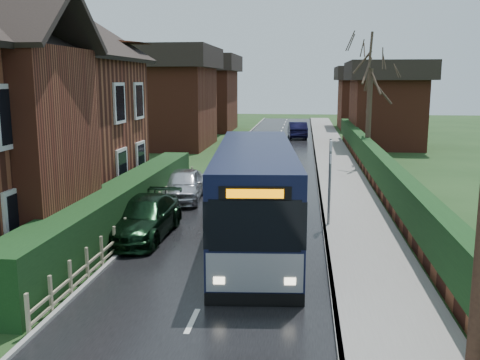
# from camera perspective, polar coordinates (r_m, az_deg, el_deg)

# --- Properties ---
(ground) EXTENTS (140.00, 140.00, 0.00)m
(ground) POSITION_cam_1_polar(r_m,az_deg,el_deg) (13.65, -3.35, -11.29)
(ground) COLOR #28471E
(ground) RESTS_ON ground
(road) EXTENTS (6.00, 100.00, 0.02)m
(road) POSITION_cam_1_polar(r_m,az_deg,el_deg) (23.14, 1.01, -2.08)
(road) COLOR black
(road) RESTS_ON ground
(pavement) EXTENTS (2.50, 100.00, 0.14)m
(pavement) POSITION_cam_1_polar(r_m,az_deg,el_deg) (23.10, 11.57, -2.16)
(pavement) COLOR slate
(pavement) RESTS_ON ground
(kerb_right) EXTENTS (0.12, 100.00, 0.14)m
(kerb_right) POSITION_cam_1_polar(r_m,az_deg,el_deg) (23.03, 8.59, -2.10)
(kerb_right) COLOR gray
(kerb_right) RESTS_ON ground
(kerb_left) EXTENTS (0.12, 100.00, 0.10)m
(kerb_left) POSITION_cam_1_polar(r_m,az_deg,el_deg) (23.63, -6.37, -1.78)
(kerb_left) COLOR gray
(kerb_left) RESTS_ON ground
(front_hedge) EXTENTS (1.20, 16.00, 1.60)m
(front_hedge) POSITION_cam_1_polar(r_m,az_deg,el_deg) (19.01, -12.34, -2.68)
(front_hedge) COLOR black
(front_hedge) RESTS_ON ground
(picket_fence) EXTENTS (0.10, 16.00, 0.90)m
(picket_fence) POSITION_cam_1_polar(r_m,az_deg,el_deg) (18.86, -10.15, -3.79)
(picket_fence) COLOR tan
(picket_fence) RESTS_ON ground
(right_wall_hedge) EXTENTS (0.60, 50.00, 1.80)m
(right_wall_hedge) POSITION_cam_1_polar(r_m,az_deg,el_deg) (23.09, 15.49, 0.07)
(right_wall_hedge) COLOR maroon
(right_wall_hedge) RESTS_ON ground
(bus) EXTENTS (3.19, 10.24, 3.06)m
(bus) POSITION_cam_1_polar(r_m,az_deg,el_deg) (16.78, 1.62, -1.68)
(bus) COLOR black
(bus) RESTS_ON ground
(car_silver) EXTENTS (1.91, 4.07, 1.35)m
(car_silver) POSITION_cam_1_polar(r_m,az_deg,el_deg) (23.00, -6.06, -0.52)
(car_silver) COLOR silver
(car_silver) RESTS_ON ground
(car_green) EXTENTS (1.92, 4.51, 1.30)m
(car_green) POSITION_cam_1_polar(r_m,az_deg,el_deg) (17.82, -10.33, -3.99)
(car_green) COLOR black
(car_green) RESTS_ON ground
(car_distant) EXTENTS (1.91, 4.54, 1.46)m
(car_distant) POSITION_cam_1_polar(r_m,az_deg,el_deg) (48.09, 6.13, 5.33)
(car_distant) COLOR black
(car_distant) RESTS_ON ground
(bus_stop_sign) EXTENTS (0.09, 0.47, 3.13)m
(bus_stop_sign) POSITION_cam_1_polar(r_m,az_deg,el_deg) (18.55, 9.58, 1.08)
(bus_stop_sign) COLOR slate
(bus_stop_sign) RESTS_ON ground
(tree_right_far) EXTENTS (4.25, 4.25, 8.22)m
(tree_right_far) POSITION_cam_1_polar(r_m,az_deg,el_deg) (32.05, 13.81, 12.18)
(tree_right_far) COLOR #372A20
(tree_right_far) RESTS_ON ground
(tree_house_side) EXTENTS (4.18, 4.18, 9.50)m
(tree_house_side) POSITION_cam_1_polar(r_m,az_deg,el_deg) (30.33, -21.82, 13.67)
(tree_house_side) COLOR #33271E
(tree_house_side) RESTS_ON ground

